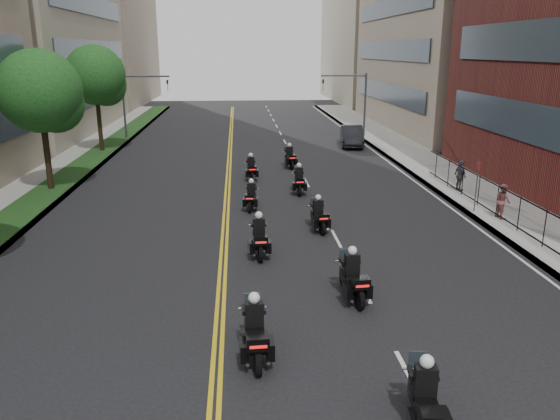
# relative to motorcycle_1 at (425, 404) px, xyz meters

# --- Properties ---
(sidewalk_right) EXTENTS (4.00, 90.00, 0.15)m
(sidewalk_right) POSITION_rel_motorcycle_1_xyz_m (9.13, 22.00, -0.60)
(sidewalk_right) COLOR gray
(sidewalk_right) RESTS_ON ground
(sidewalk_left) EXTENTS (4.00, 90.00, 0.15)m
(sidewalk_left) POSITION_rel_motorcycle_1_xyz_m (-14.87, 22.00, -0.60)
(sidewalk_left) COLOR gray
(sidewalk_left) RESTS_ON ground
(grass_strip) EXTENTS (2.00, 90.00, 0.04)m
(grass_strip) POSITION_rel_motorcycle_1_xyz_m (-14.07, 22.00, -0.50)
(grass_strip) COLOR #183A15
(grass_strip) RESTS_ON sidewalk_left
(building_right_far) EXTENTS (15.00, 28.00, 26.00)m
(building_right_far) POSITION_rel_motorcycle_1_xyz_m (18.63, 75.00, 12.33)
(building_right_far) COLOR #A99C88
(building_right_far) RESTS_ON ground
(building_left_far) EXTENTS (16.00, 28.00, 26.00)m
(building_left_far) POSITION_rel_motorcycle_1_xyz_m (-24.87, 75.00, 12.33)
(building_left_far) COLOR gray
(building_left_far) RESTS_ON ground
(iron_fence) EXTENTS (0.05, 28.00, 1.50)m
(iron_fence) POSITION_rel_motorcycle_1_xyz_m (8.13, 9.00, 0.23)
(iron_fence) COLOR black
(iron_fence) RESTS_ON sidewalk_right
(street_trees) EXTENTS (4.40, 38.40, 7.98)m
(street_trees) POSITION_rel_motorcycle_1_xyz_m (-13.92, 15.61, 4.46)
(street_trees) COLOR black
(street_trees) RESTS_ON ground
(traffic_signal_right) EXTENTS (4.09, 0.20, 5.60)m
(traffic_signal_right) POSITION_rel_motorcycle_1_xyz_m (6.67, 39.00, 3.02)
(traffic_signal_right) COLOR #3F3F44
(traffic_signal_right) RESTS_ON ground
(traffic_signal_left) EXTENTS (4.09, 0.20, 5.60)m
(traffic_signal_left) POSITION_rel_motorcycle_1_xyz_m (-12.41, 39.00, 3.02)
(traffic_signal_left) COLOR #3F3F44
(traffic_signal_left) RESTS_ON ground
(motorcycle_1) EXTENTS (0.68, 2.31, 1.71)m
(motorcycle_1) POSITION_rel_motorcycle_1_xyz_m (0.00, 0.00, 0.00)
(motorcycle_1) COLOR black
(motorcycle_1) RESTS_ON ground
(motorcycle_2) EXTENTS (0.58, 2.39, 1.76)m
(motorcycle_2) POSITION_rel_motorcycle_1_xyz_m (-3.35, 3.09, 0.02)
(motorcycle_2) COLOR black
(motorcycle_2) RESTS_ON ground
(motorcycle_3) EXTENTS (0.64, 2.33, 1.72)m
(motorcycle_3) POSITION_rel_motorcycle_1_xyz_m (-0.18, 6.29, 0.01)
(motorcycle_3) COLOR black
(motorcycle_3) RESTS_ON ground
(motorcycle_4) EXTENTS (0.54, 2.31, 1.70)m
(motorcycle_4) POSITION_rel_motorcycle_1_xyz_m (-2.95, 10.35, -0.00)
(motorcycle_4) COLOR black
(motorcycle_4) RESTS_ON ground
(motorcycle_5) EXTENTS (0.60, 2.14, 1.58)m
(motorcycle_5) POSITION_rel_motorcycle_1_xyz_m (-0.25, 13.16, -0.05)
(motorcycle_5) COLOR black
(motorcycle_5) RESTS_ON ground
(motorcycle_6) EXTENTS (0.61, 2.06, 1.52)m
(motorcycle_6) POSITION_rel_motorcycle_1_xyz_m (-3.08, 16.68, -0.07)
(motorcycle_6) COLOR black
(motorcycle_6) RESTS_ON ground
(motorcycle_7) EXTENTS (0.54, 2.26, 1.67)m
(motorcycle_7) POSITION_rel_motorcycle_1_xyz_m (-0.39, 19.60, -0.02)
(motorcycle_7) COLOR black
(motorcycle_7) RESTS_ON ground
(motorcycle_8) EXTENTS (0.54, 2.19, 1.61)m
(motorcycle_8) POSITION_rel_motorcycle_1_xyz_m (-2.92, 23.06, -0.04)
(motorcycle_8) COLOR black
(motorcycle_8) RESTS_ON ground
(motorcycle_9) EXTENTS (0.64, 2.22, 1.64)m
(motorcycle_9) POSITION_rel_motorcycle_1_xyz_m (-0.27, 26.36, -0.03)
(motorcycle_9) COLOR black
(motorcycle_9) RESTS_ON ground
(parked_sedan) EXTENTS (2.41, 5.14, 1.63)m
(parked_sedan) POSITION_rel_motorcycle_1_xyz_m (5.57, 34.47, 0.14)
(parked_sedan) COLOR black
(parked_sedan) RESTS_ON ground
(pedestrian_b) EXTENTS (0.64, 0.80, 1.58)m
(pedestrian_b) POSITION_rel_motorcycle_1_xyz_m (8.33, 13.88, 0.27)
(pedestrian_b) COLOR brown
(pedestrian_b) RESTS_ON sidewalk_right
(pedestrian_c) EXTENTS (0.59, 1.05, 1.69)m
(pedestrian_c) POSITION_rel_motorcycle_1_xyz_m (8.35, 18.87, 0.32)
(pedestrian_c) COLOR #414349
(pedestrian_c) RESTS_ON sidewalk_right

